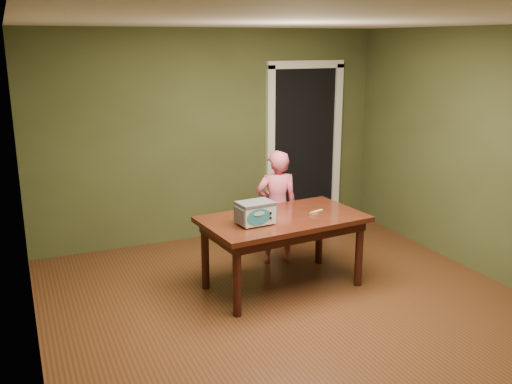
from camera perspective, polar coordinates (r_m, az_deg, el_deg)
floor at (r=5.34m, az=4.84°, el=-12.43°), size 5.00×5.00×0.00m
room_shell at (r=4.81m, az=5.28°, el=5.97°), size 4.52×5.02×2.61m
doorway at (r=7.94m, az=3.79°, el=4.78°), size 1.10×0.66×2.25m
dining_table at (r=5.71m, az=2.71°, el=-3.45°), size 1.68×1.05×0.75m
toy_oven at (r=5.42m, az=-0.06°, el=-2.02°), size 0.37×0.27×0.22m
baking_pan at (r=5.75m, az=5.81°, el=-2.22°), size 0.10×0.10×0.02m
spatula at (r=5.88m, az=6.04°, el=-1.92°), size 0.18×0.08×0.01m
child at (r=6.36m, az=2.09°, el=-1.55°), size 0.53×0.41×1.29m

